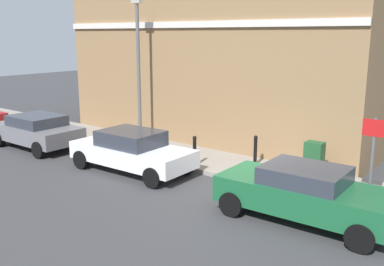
# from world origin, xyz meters

# --- Properties ---
(ground) EXTENTS (80.00, 80.00, 0.00)m
(ground) POSITION_xyz_m (0.00, 0.00, 0.00)
(ground) COLOR #38383A
(sidewalk) EXTENTS (2.42, 30.00, 0.15)m
(sidewalk) POSITION_xyz_m (1.99, 6.00, 0.07)
(sidewalk) COLOR gray
(sidewalk) RESTS_ON ground
(corner_building) EXTENTS (6.46, 13.66, 7.12)m
(corner_building) POSITION_xyz_m (6.38, 4.83, 3.56)
(corner_building) COLOR olive
(corner_building) RESTS_ON ground
(car_green) EXTENTS (1.94, 4.31, 1.39)m
(car_green) POSITION_xyz_m (-0.59, -1.87, 0.73)
(car_green) COLOR #195933
(car_green) RESTS_ON ground
(car_white) EXTENTS (1.95, 4.39, 1.39)m
(car_white) POSITION_xyz_m (-0.37, 4.34, 0.72)
(car_white) COLOR silver
(car_white) RESTS_ON ground
(car_grey) EXTENTS (1.98, 3.92, 1.34)m
(car_grey) POSITION_xyz_m (-0.52, 9.61, 0.72)
(car_grey) COLOR slate
(car_grey) RESTS_ON ground
(utility_cabinet) EXTENTS (0.46, 0.61, 1.15)m
(utility_cabinet) POSITION_xyz_m (2.26, -0.91, 0.68)
(utility_cabinet) COLOR #1E4C28
(utility_cabinet) RESTS_ON sidewalk
(bollard_near_cabinet) EXTENTS (0.14, 0.14, 1.04)m
(bollard_near_cabinet) POSITION_xyz_m (2.36, 1.20, 0.70)
(bollard_near_cabinet) COLOR black
(bollard_near_cabinet) RESTS_ON sidewalk
(bollard_far_kerb) EXTENTS (0.14, 0.14, 1.04)m
(bollard_far_kerb) POSITION_xyz_m (1.03, 2.78, 0.70)
(bollard_far_kerb) COLOR black
(bollard_far_kerb) RESTS_ON sidewalk
(street_sign) EXTENTS (0.08, 0.60, 2.30)m
(street_sign) POSITION_xyz_m (1.12, -2.91, 1.66)
(street_sign) COLOR #59595B
(street_sign) RESTS_ON sidewalk
(lamppost) EXTENTS (0.20, 0.44, 5.72)m
(lamppost) POSITION_xyz_m (2.24, 6.53, 3.30)
(lamppost) COLOR #59595B
(lamppost) RESTS_ON sidewalk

